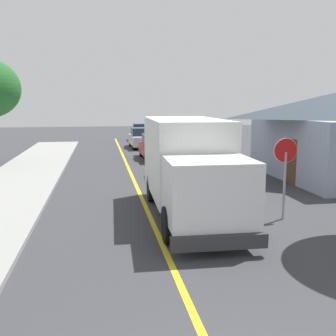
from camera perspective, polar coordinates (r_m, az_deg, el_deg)
centre_line_yellow at (r=13.62m, az=-3.06°, el=-6.34°), size 0.16×56.00×0.01m
box_truck at (r=12.85m, az=3.09°, el=0.75°), size 2.61×7.25×3.20m
parked_car_near at (r=19.32m, az=0.85°, el=0.83°), size 2.00×4.48×1.67m
parked_car_mid at (r=25.95m, az=-1.88°, el=3.08°), size 1.87×4.43×1.67m
parked_car_far at (r=32.62m, az=-3.97°, el=4.40°), size 1.89×4.44×1.67m
parked_car_furthest at (r=39.07m, az=-3.99°, el=5.26°), size 1.96×4.46×1.67m
stop_sign at (r=12.85m, az=16.94°, el=0.75°), size 0.80×0.10×2.65m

